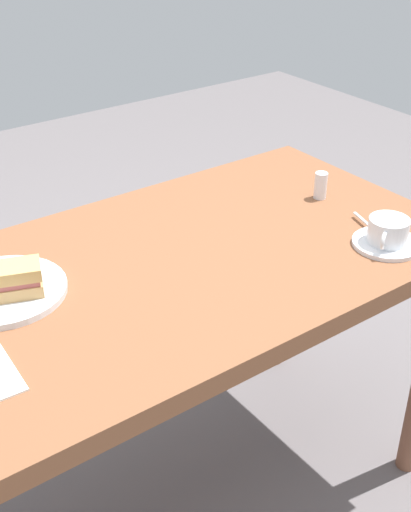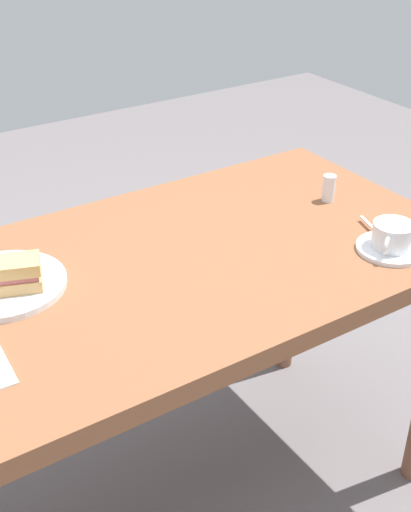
# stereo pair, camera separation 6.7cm
# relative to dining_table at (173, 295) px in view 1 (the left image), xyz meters

# --- Properties ---
(ground_plane) EXTENTS (6.00, 6.00, 0.00)m
(ground_plane) POSITION_rel_dining_table_xyz_m (0.00, 0.00, -0.66)
(ground_plane) COLOR #635D5F
(dining_table) EXTENTS (1.31, 0.71, 0.75)m
(dining_table) POSITION_rel_dining_table_xyz_m (0.00, 0.00, 0.00)
(dining_table) COLOR brown
(dining_table) RESTS_ON ground_plane
(sandwich_plate) EXTENTS (0.26, 0.26, 0.01)m
(sandwich_plate) POSITION_rel_dining_table_xyz_m (0.34, -0.09, 0.10)
(sandwich_plate) COLOR silver
(sandwich_plate) RESTS_ON dining_table
(sandwich_front) EXTENTS (0.16, 0.11, 0.06)m
(sandwich_front) POSITION_rel_dining_table_xyz_m (0.35, -0.07, 0.13)
(sandwich_front) COLOR tan
(sandwich_front) RESTS_ON sandwich_plate
(coffee_saucer) EXTENTS (0.15, 0.15, 0.01)m
(coffee_saucer) POSITION_rel_dining_table_xyz_m (-0.43, 0.23, 0.09)
(coffee_saucer) COLOR silver
(coffee_saucer) RESTS_ON dining_table
(coffee_cup) EXTENTS (0.11, 0.09, 0.06)m
(coffee_cup) POSITION_rel_dining_table_xyz_m (-0.43, 0.23, 0.13)
(coffee_cup) COLOR silver
(coffee_cup) RESTS_ON coffee_saucer
(spoon) EXTENTS (0.04, 0.10, 0.01)m
(spoon) POSITION_rel_dining_table_xyz_m (-0.45, 0.15, 0.10)
(spoon) COLOR silver
(spoon) RESTS_ON coffee_saucer
(salt_shaker) EXTENTS (0.03, 0.03, 0.07)m
(salt_shaker) POSITION_rel_dining_table_xyz_m (-0.48, -0.04, 0.12)
(salt_shaker) COLOR silver
(salt_shaker) RESTS_ON dining_table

